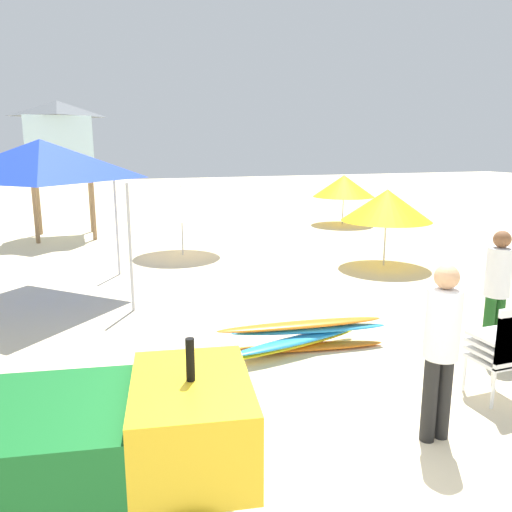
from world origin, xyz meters
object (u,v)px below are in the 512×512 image
at_px(lifeguard_tower, 60,140).
at_px(beach_umbrella_left, 344,186).
at_px(stacked_plastic_chairs, 504,345).
at_px(lifeguard_near_left, 441,342).
at_px(beach_umbrella_far, 181,201).
at_px(beach_umbrella_mid, 387,205).
at_px(utility_cart, 71,447).
at_px(surfboard_pile, 301,337).
at_px(popup_canopy, 41,160).
at_px(lifeguard_near_center, 497,285).

xyz_separation_m(lifeguard_tower, beach_umbrella_left, (9.19, -0.59, -1.54)).
distance_m(stacked_plastic_chairs, lifeguard_near_left, 1.26).
relative_size(lifeguard_near_left, beach_umbrella_left, 0.80).
bearing_deg(beach_umbrella_left, beach_umbrella_far, -153.72).
bearing_deg(beach_umbrella_mid, beach_umbrella_far, 146.62).
relative_size(utility_cart, beach_umbrella_far, 1.26).
bearing_deg(beach_umbrella_mid, utility_cart, -136.32).
bearing_deg(lifeguard_tower, lifeguard_near_left, -75.32).
xyz_separation_m(utility_cart, lifeguard_near_left, (3.22, 0.27, 0.20)).
height_order(surfboard_pile, popup_canopy, popup_canopy).
bearing_deg(lifeguard_near_left, utility_cart, -175.12).
bearing_deg(stacked_plastic_chairs, surfboard_pile, 126.41).
distance_m(utility_cart, beach_umbrella_mid, 9.48).
bearing_deg(surfboard_pile, lifeguard_near_center, -22.65).
xyz_separation_m(utility_cart, beach_umbrella_left, (9.07, 12.44, 0.56)).
bearing_deg(lifeguard_near_left, beach_umbrella_mid, 59.96).
bearing_deg(lifeguard_near_left, lifeguard_tower, 104.68).
relative_size(lifeguard_near_left, lifeguard_near_center, 1.02).
bearing_deg(popup_canopy, utility_cart, -86.98).
relative_size(lifeguard_tower, beach_umbrella_far, 1.86).
height_order(popup_canopy, lifeguard_tower, lifeguard_tower).
bearing_deg(beach_umbrella_left, stacked_plastic_chairs, -111.67).
xyz_separation_m(surfboard_pile, lifeguard_tower, (-3.04, 10.40, 2.69)).
distance_m(stacked_plastic_chairs, beach_umbrella_far, 8.83).
distance_m(beach_umbrella_left, beach_umbrella_far, 7.14).
bearing_deg(surfboard_pile, popup_canopy, 130.38).
height_order(lifeguard_near_center, beach_umbrella_left, beach_umbrella_left).
distance_m(lifeguard_near_left, beach_umbrella_mid, 7.24).
relative_size(popup_canopy, beach_umbrella_left, 1.33).
bearing_deg(popup_canopy, lifeguard_tower, 88.06).
xyz_separation_m(stacked_plastic_chairs, lifeguard_tower, (-4.50, 12.39, 2.24)).
bearing_deg(lifeguard_near_center, popup_canopy, 139.35).
height_order(lifeguard_near_center, beach_umbrella_mid, beach_umbrella_mid).
bearing_deg(surfboard_pile, lifeguard_near_left, -82.63).
height_order(lifeguard_tower, beach_umbrella_far, lifeguard_tower).
relative_size(beach_umbrella_mid, beach_umbrella_far, 0.95).
distance_m(surfboard_pile, popup_canopy, 5.53).
xyz_separation_m(surfboard_pile, beach_umbrella_left, (6.16, 9.81, 1.15)).
bearing_deg(beach_umbrella_far, stacked_plastic_chairs, -78.80).
distance_m(stacked_plastic_chairs, popup_canopy, 7.72).
height_order(surfboard_pile, beach_umbrella_left, beach_umbrella_left).
bearing_deg(stacked_plastic_chairs, lifeguard_near_center, 49.33).
bearing_deg(beach_umbrella_far, beach_umbrella_mid, -33.38).
height_order(lifeguard_near_left, beach_umbrella_mid, beach_umbrella_mid).
height_order(utility_cart, surfboard_pile, utility_cart).
bearing_deg(lifeguard_tower, beach_umbrella_left, -3.67).
height_order(stacked_plastic_chairs, lifeguard_near_left, lifeguard_near_left).
distance_m(popup_canopy, beach_umbrella_left, 11.21).
height_order(lifeguard_near_left, beach_umbrella_left, beach_umbrella_left).
distance_m(lifeguard_near_center, beach_umbrella_left, 11.44).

